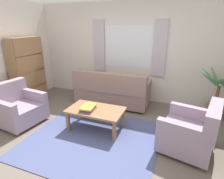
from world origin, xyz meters
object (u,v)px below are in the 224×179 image
(couch, at_px, (112,91))
(armchair_left, at_px, (18,107))
(armchair_right, at_px, (191,132))
(coffee_table, at_px, (96,112))
(book_stack_on_table, at_px, (88,108))
(bookshelf, at_px, (29,74))
(potted_plant, at_px, (218,96))

(couch, bearing_deg, armchair_left, 46.47)
(armchair_right, distance_m, coffee_table, 1.76)
(book_stack_on_table, bearing_deg, bookshelf, 161.07)
(armchair_left, distance_m, coffee_table, 1.70)
(potted_plant, bearing_deg, armchair_right, -111.14)
(armchair_left, relative_size, bookshelf, 0.54)
(armchair_right, relative_size, coffee_table, 0.91)
(coffee_table, xyz_separation_m, book_stack_on_table, (-0.12, -0.08, 0.10))
(armchair_left, height_order, potted_plant, potted_plant)
(bookshelf, bearing_deg, armchair_right, 80.28)
(book_stack_on_table, bearing_deg, armchair_right, 1.33)
(potted_plant, relative_size, bookshelf, 0.72)
(armchair_right, bearing_deg, book_stack_on_table, -76.25)
(potted_plant, height_order, bookshelf, bookshelf)
(coffee_table, bearing_deg, armchair_left, -167.65)
(book_stack_on_table, height_order, potted_plant, potted_plant)
(couch, xyz_separation_m, bookshelf, (-2.11, -0.59, 0.40))
(coffee_table, distance_m, potted_plant, 2.70)
(potted_plant, xyz_separation_m, bookshelf, (-4.56, -0.74, 0.23))
(couch, xyz_separation_m, book_stack_on_table, (0.02, -1.32, 0.11))
(armchair_right, bearing_deg, bookshelf, -87.31)
(potted_plant, bearing_deg, coffee_table, -149.03)
(couch, bearing_deg, coffee_table, 96.48)
(armchair_left, bearing_deg, couch, -36.92)
(potted_plant, bearing_deg, bookshelf, -170.77)
(coffee_table, distance_m, bookshelf, 2.37)
(coffee_table, bearing_deg, couch, 96.48)
(armchair_left, bearing_deg, bookshelf, 36.81)
(armchair_left, relative_size, armchair_right, 0.93)
(armchair_left, bearing_deg, book_stack_on_table, -73.12)
(bookshelf, bearing_deg, coffee_table, 73.99)
(couch, xyz_separation_m, armchair_left, (-1.52, -1.60, -0.01))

